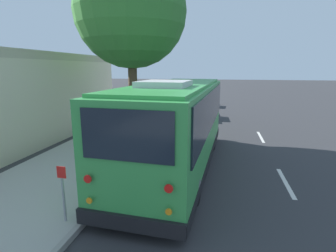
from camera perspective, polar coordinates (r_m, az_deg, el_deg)
ground_plane at (r=9.57m, az=1.23°, el=-10.36°), size 160.00×160.00×0.00m
sidewalk_slab at (r=10.80m, az=-18.88°, el=-7.90°), size 80.00×4.20×0.15m
curb_strip at (r=9.92m, az=-7.84°, el=-9.16°), size 80.00×0.14×0.15m
shuttle_bus at (r=9.62m, az=1.85°, el=0.95°), size 9.31×3.01×3.35m
parked_sedan_gray at (r=20.50m, az=5.54°, el=3.78°), size 4.40×1.99×1.33m
parked_sedan_blue at (r=26.57m, az=6.75°, el=5.71°), size 4.27×1.84×1.30m
street_tree at (r=14.45m, az=-7.94°, el=24.83°), size 5.56×5.56×9.92m
sign_post_near at (r=6.76m, az=-21.84°, el=-13.44°), size 0.06×0.22×1.37m
sign_post_far at (r=8.22m, az=-14.70°, el=-7.23°), size 0.06×0.22×1.65m
lane_stripe_mid at (r=9.72m, az=24.22°, el=-11.13°), size 2.40×0.14×0.01m
lane_stripe_ahead at (r=15.32m, az=19.52°, el=-2.24°), size 2.40×0.14×0.01m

